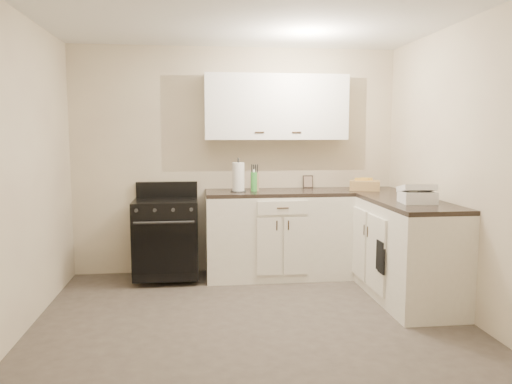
{
  "coord_description": "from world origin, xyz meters",
  "views": [
    {
      "loc": [
        -0.45,
        -3.79,
        1.55
      ],
      "look_at": [
        0.11,
        0.85,
        1.01
      ],
      "focal_mm": 35.0,
      "sensor_mm": 36.0,
      "label": 1
    }
  ],
  "objects": [
    {
      "name": "wall_back",
      "position": [
        0.0,
        1.8,
        1.25
      ],
      "size": [
        3.6,
        0.0,
        3.6
      ],
      "primitive_type": "plane",
      "rotation": [
        1.57,
        0.0,
        0.0
      ],
      "color": "beige",
      "rests_on": "ground"
    },
    {
      "name": "ceiling",
      "position": [
        0.0,
        0.0,
        2.5
      ],
      "size": [
        3.6,
        3.6,
        0.0
      ],
      "primitive_type": "plane",
      "color": "white",
      "rests_on": "wall_back"
    },
    {
      "name": "upper_cabinets",
      "position": [
        0.43,
        1.65,
        1.84
      ],
      "size": [
        1.55,
        0.3,
        0.7
      ],
      "primitive_type": "cube",
      "color": "white",
      "rests_on": "wall_back"
    },
    {
      "name": "wall_left",
      "position": [
        -1.8,
        0.0,
        1.25
      ],
      "size": [
        0.0,
        3.6,
        3.6
      ],
      "primitive_type": "plane",
      "rotation": [
        1.57,
        0.0,
        1.57
      ],
      "color": "beige",
      "rests_on": "ground"
    },
    {
      "name": "countertop_grill",
      "position": [
        1.5,
        0.41,
        0.99
      ],
      "size": [
        0.31,
        0.29,
        0.1
      ],
      "primitive_type": "cube",
      "rotation": [
        0.0,
        0.0,
        -0.11
      ],
      "color": "white",
      "rests_on": "countertop_right"
    },
    {
      "name": "base_cabinets_back",
      "position": [
        0.43,
        1.5,
        0.45
      ],
      "size": [
        1.55,
        0.6,
        0.9
      ],
      "primitive_type": "cube",
      "color": "white",
      "rests_on": "floor"
    },
    {
      "name": "wicker_basket",
      "position": [
        1.38,
        1.45,
        0.99
      ],
      "size": [
        0.37,
        0.3,
        0.11
      ],
      "primitive_type": "cube",
      "rotation": [
        0.0,
        0.0,
        -0.33
      ],
      "color": "tan",
      "rests_on": "countertop_right"
    },
    {
      "name": "stove",
      "position": [
        -0.77,
        1.48,
        0.46
      ],
      "size": [
        0.67,
        0.57,
        0.81
      ],
      "primitive_type": "cube",
      "color": "black",
      "rests_on": "floor"
    },
    {
      "name": "picture_frame",
      "position": [
        0.82,
        1.76,
        1.01
      ],
      "size": [
        0.12,
        0.04,
        0.14
      ],
      "primitive_type": "cube",
      "rotation": [
        -0.14,
        0.0,
        -0.04
      ],
      "color": "black",
      "rests_on": "countertop_back"
    },
    {
      "name": "oven_mitt_far",
      "position": [
        1.18,
        0.41,
        0.46
      ],
      "size": [
        0.02,
        0.16,
        0.27
      ],
      "primitive_type": "cube",
      "color": "black",
      "rests_on": "base_cabinets_right"
    },
    {
      "name": "wall_right",
      "position": [
        1.8,
        0.0,
        1.25
      ],
      "size": [
        0.0,
        3.6,
        3.6
      ],
      "primitive_type": "plane",
      "rotation": [
        1.57,
        0.0,
        -1.57
      ],
      "color": "beige",
      "rests_on": "ground"
    },
    {
      "name": "countertop_back",
      "position": [
        0.43,
        1.5,
        0.92
      ],
      "size": [
        1.55,
        0.6,
        0.04
      ],
      "primitive_type": "cube",
      "color": "black",
      "rests_on": "base_cabinets_back"
    },
    {
      "name": "paper_towel",
      "position": [
        -0.0,
        1.47,
        1.1
      ],
      "size": [
        0.15,
        0.15,
        0.31
      ],
      "primitive_type": "cylinder",
      "rotation": [
        0.0,
        0.0,
        0.14
      ],
      "color": "white",
      "rests_on": "countertop_back"
    },
    {
      "name": "soap_bottle",
      "position": [
        0.17,
        1.5,
        1.04
      ],
      "size": [
        0.07,
        0.07,
        0.2
      ],
      "primitive_type": "cylinder",
      "rotation": [
        0.0,
        0.0,
        0.1
      ],
      "color": "green",
      "rests_on": "countertop_back"
    },
    {
      "name": "knife_block",
      "position": [
        0.18,
        1.53,
        1.04
      ],
      "size": [
        0.1,
        0.09,
        0.2
      ],
      "primitive_type": "cube",
      "rotation": [
        0.0,
        0.0,
        -0.08
      ],
      "color": "tan",
      "rests_on": "countertop_back"
    },
    {
      "name": "base_cabinets_right",
      "position": [
        1.5,
        0.85,
        0.45
      ],
      "size": [
        0.6,
        1.9,
        0.9
      ],
      "primitive_type": "cube",
      "color": "white",
      "rests_on": "floor"
    },
    {
      "name": "floor",
      "position": [
        0.0,
        0.0,
        0.0
      ],
      "size": [
        3.6,
        3.6,
        0.0
      ],
      "primitive_type": "plane",
      "color": "#473F38",
      "rests_on": "ground"
    },
    {
      "name": "oven_mitt_near",
      "position": [
        1.18,
        0.38,
        0.43
      ],
      "size": [
        0.02,
        0.13,
        0.23
      ],
      "primitive_type": "cube",
      "color": "black",
      "rests_on": "base_cabinets_right"
    },
    {
      "name": "glass_jar",
      "position": [
        1.46,
        0.39,
        1.02
      ],
      "size": [
        0.11,
        0.11,
        0.16
      ],
      "primitive_type": "cylinder",
      "rotation": [
        0.0,
        0.0,
        0.12
      ],
      "color": "silver",
      "rests_on": "countertop_right"
    },
    {
      "name": "countertop_right",
      "position": [
        1.5,
        0.85,
        0.92
      ],
      "size": [
        0.6,
        1.9,
        0.04
      ],
      "primitive_type": "cube",
      "color": "black",
      "rests_on": "base_cabinets_right"
    },
    {
      "name": "wall_front",
      "position": [
        0.0,
        -1.8,
        1.25
      ],
      "size": [
        3.6,
        0.0,
        3.6
      ],
      "primitive_type": "plane",
      "rotation": [
        -1.57,
        0.0,
        0.0
      ],
      "color": "beige",
      "rests_on": "ground"
    }
  ]
}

